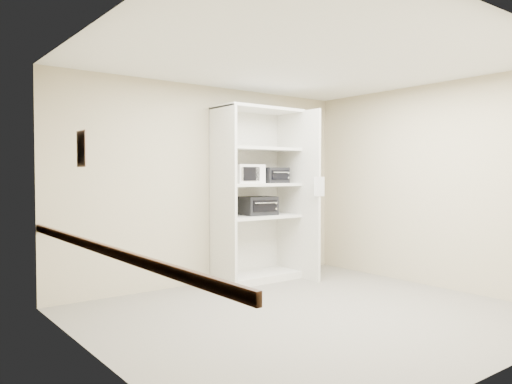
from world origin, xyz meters
TOP-DOWN VIEW (x-y plane):
  - floor at (0.00, 0.00)m, footprint 4.50×4.00m
  - ceiling at (0.00, 0.00)m, footprint 4.50×4.00m
  - wall_back at (0.00, 2.00)m, footprint 4.50×0.02m
  - wall_front at (0.00, -2.00)m, footprint 4.50×0.02m
  - wall_left at (-2.25, 0.00)m, footprint 0.02×4.00m
  - wall_right at (2.25, 0.00)m, footprint 0.02×4.00m
  - shelving_unit at (0.67, 1.70)m, footprint 1.24×0.92m
  - microwave at (0.44, 1.74)m, footprint 0.44×0.34m
  - toaster_oven_upper at (0.88, 1.68)m, footprint 0.40×0.30m
  - toaster_oven_lower at (0.65, 1.74)m, footprint 0.50×0.40m
  - paper_sign at (1.20, 1.07)m, footprint 0.21×0.02m
  - chair_rail at (-2.23, 0.00)m, footprint 0.04×3.98m
  - wall_poster at (-2.24, 0.48)m, footprint 0.01×0.23m

SIDE VIEW (x-z plane):
  - floor at x=0.00m, z-range -0.01..0.01m
  - chair_rail at x=-2.23m, z-range 0.86..0.94m
  - toaster_oven_lower at x=0.65m, z-range 0.92..1.18m
  - shelving_unit at x=0.67m, z-range -0.08..2.34m
  - paper_sign at x=1.20m, z-range 1.19..1.46m
  - wall_back at x=0.00m, z-range 0.00..2.70m
  - wall_front at x=0.00m, z-range 0.00..2.70m
  - wall_left at x=-2.25m, z-range 0.00..2.70m
  - wall_right at x=2.25m, z-range 0.00..2.70m
  - toaster_oven_upper at x=0.88m, z-range 1.37..1.59m
  - microwave at x=0.44m, z-range 1.37..1.63m
  - wall_poster at x=-2.24m, z-range 1.56..1.87m
  - ceiling at x=0.00m, z-range 2.70..2.71m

